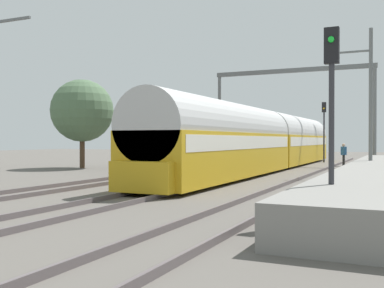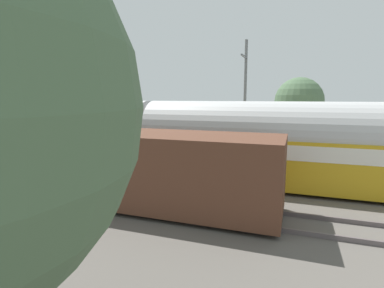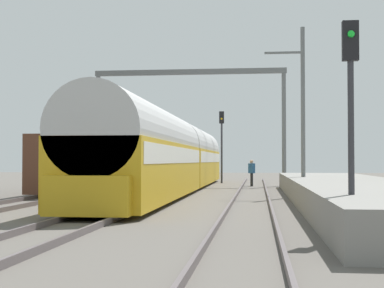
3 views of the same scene
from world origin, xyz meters
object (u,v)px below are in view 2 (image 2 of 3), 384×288
Objects in this scene: passenger_train at (152,138)px; catenary_gantry at (39,72)px; person_crossing at (100,140)px; freight_car at (114,166)px; railway_signal_far at (17,108)px.

passenger_train is 8.29m from catenary_gantry.
freight_car is at bearing 81.47° from person_crossing.
passenger_train is 12.00m from railway_signal_far.
railway_signal_far is (-2.28, 5.34, 2.37)m from person_crossing.
passenger_train is at bearing 99.22° from person_crossing.
passenger_train is at bearing 6.63° from freight_car.
catenary_gantry is at bearing 29.03° from person_crossing.
passenger_train is 2.53× the size of freight_car.
passenger_train is 2.52× the size of catenary_gantry.
passenger_train is 7.72m from person_crossing.
railway_signal_far is at bearing 66.18° from catenary_gantry.
person_crossing is at bearing 56.80° from passenger_train.
freight_car is 13.89m from railway_signal_far.
catenary_gantry is at bearing 90.00° from passenger_train.
person_crossing is 6.27m from railway_signal_far.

